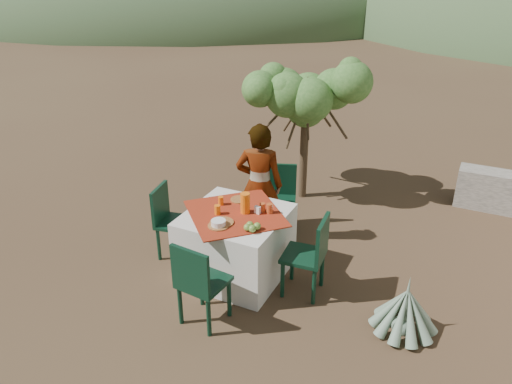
% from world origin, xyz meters
% --- Properties ---
extents(ground, '(160.00, 160.00, 0.00)m').
position_xyz_m(ground, '(0.00, 0.00, 0.00)').
color(ground, '#3E291C').
rests_on(ground, ground).
extents(table, '(1.30, 1.30, 0.76)m').
position_xyz_m(table, '(0.30, 0.47, 0.38)').
color(table, silver).
rests_on(table, ground).
extents(chair_far, '(0.51, 0.51, 0.86)m').
position_xyz_m(chair_far, '(0.33, 1.61, 0.48)').
color(chair_far, black).
rests_on(chair_far, ground).
extents(chair_near, '(0.45, 0.45, 0.90)m').
position_xyz_m(chair_near, '(0.39, -0.43, 0.50)').
color(chair_near, black).
rests_on(chair_near, ground).
extents(chair_left, '(0.47, 0.47, 0.86)m').
position_xyz_m(chair_left, '(-0.58, 0.49, 0.48)').
color(chair_left, black).
rests_on(chair_left, ground).
extents(chair_right, '(0.45, 0.45, 0.89)m').
position_xyz_m(chair_right, '(1.16, 0.48, 0.49)').
color(chair_right, black).
rests_on(chair_right, ground).
extents(person, '(0.64, 0.52, 1.53)m').
position_xyz_m(person, '(0.24, 1.19, 0.76)').
color(person, '#8C6651').
rests_on(person, ground).
extents(shrub_tree, '(1.52, 1.49, 1.79)m').
position_xyz_m(shrub_tree, '(0.31, 2.67, 1.41)').
color(shrub_tree, '#4A3A25').
rests_on(shrub_tree, ground).
extents(agave, '(0.64, 0.64, 0.68)m').
position_xyz_m(agave, '(2.16, 0.33, 0.23)').
color(agave, gray).
rests_on(agave, ground).
extents(hill_near_left, '(40.00, 40.00, 16.00)m').
position_xyz_m(hill_near_left, '(-18.00, 30.00, 0.00)').
color(hill_near_left, '#384E2C').
rests_on(hill_near_left, ground).
extents(plate_far, '(0.20, 0.20, 0.01)m').
position_xyz_m(plate_far, '(0.20, 0.76, 0.77)').
color(plate_far, brown).
rests_on(plate_far, table).
extents(plate_near, '(0.25, 0.25, 0.01)m').
position_xyz_m(plate_near, '(0.28, 0.22, 0.77)').
color(plate_near, brown).
rests_on(plate_near, table).
extents(glass_far, '(0.06, 0.06, 0.10)m').
position_xyz_m(glass_far, '(0.07, 0.57, 0.81)').
color(glass_far, orange).
rests_on(glass_far, table).
extents(glass_near, '(0.06, 0.06, 0.10)m').
position_xyz_m(glass_near, '(0.14, 0.37, 0.81)').
color(glass_near, orange).
rests_on(glass_near, table).
extents(juice_pitcher, '(0.10, 0.10, 0.22)m').
position_xyz_m(juice_pitcher, '(0.39, 0.52, 0.87)').
color(juice_pitcher, orange).
rests_on(juice_pitcher, table).
extents(bowl_plate, '(0.22, 0.22, 0.01)m').
position_xyz_m(bowl_plate, '(0.28, 0.15, 0.77)').
color(bowl_plate, brown).
rests_on(bowl_plate, table).
extents(white_bowl, '(0.15, 0.15, 0.06)m').
position_xyz_m(white_bowl, '(0.28, 0.15, 0.80)').
color(white_bowl, white).
rests_on(white_bowl, bowl_plate).
extents(jar_left, '(0.06, 0.06, 0.10)m').
position_xyz_m(jar_left, '(0.55, 0.62, 0.81)').
color(jar_left, '#BF4E21').
rests_on(jar_left, table).
extents(jar_right, '(0.07, 0.07, 0.11)m').
position_xyz_m(jar_right, '(0.63, 0.63, 0.82)').
color(jar_right, '#BF4E21').
rests_on(jar_right, table).
extents(napkin_holder, '(0.07, 0.05, 0.08)m').
position_xyz_m(napkin_holder, '(0.52, 0.56, 0.80)').
color(napkin_holder, white).
rests_on(napkin_holder, table).
extents(fruit_cluster, '(0.15, 0.14, 0.08)m').
position_xyz_m(fruit_cluster, '(0.62, 0.22, 0.80)').
color(fruit_cluster, olive).
rests_on(fruit_cluster, table).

